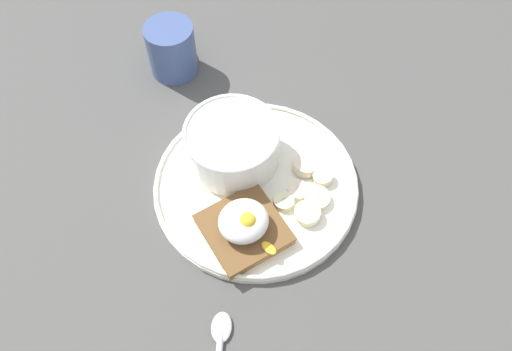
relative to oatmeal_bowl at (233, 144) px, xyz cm
name	(u,v)px	position (x,y,z in cm)	size (l,w,h in cm)	color
ground_plane	(256,191)	(0.16, 5.18, -5.15)	(120.00, 120.00, 2.00)	#4A4A47
plate	(256,184)	(0.16, 5.18, -3.35)	(27.41, 27.41, 1.60)	white
oatmeal_bowl	(233,144)	(0.00, 0.00, 0.00)	(12.68, 12.68, 6.32)	white
toast_slice	(244,229)	(5.75, 9.97, -2.28)	(10.50, 10.50, 1.55)	brown
poached_egg	(244,221)	(5.73, 10.07, 0.04)	(6.26, 8.31, 3.61)	white
banana_slice_front	(298,191)	(-3.41, 9.67, -2.70)	(3.92, 3.92, 0.96)	#F7E5C5
banana_slice_left	(317,198)	(-4.51, 12.10, -2.45)	(4.27, 4.35, 1.61)	#F8E7C0
banana_slice_back	(305,166)	(-6.48, 7.36, -2.42)	(4.18, 4.07, 1.73)	#FCE7BB
banana_slice_right	(308,213)	(-2.07, 13.08, -2.40)	(4.15, 4.06, 1.67)	beige
banana_slice_inner	(323,176)	(-7.31, 10.08, -2.44)	(2.93, 2.78, 1.61)	beige
banana_slice_outer	(284,202)	(-0.81, 9.82, -2.60)	(3.39, 3.37, 1.15)	#EEECBA
coffee_mug	(171,48)	(-3.10, -20.14, 0.11)	(7.35, 10.13, 8.28)	#41568A
spoon	(219,351)	(16.56, 19.78, -3.75)	(9.08, 10.13, 0.80)	silver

